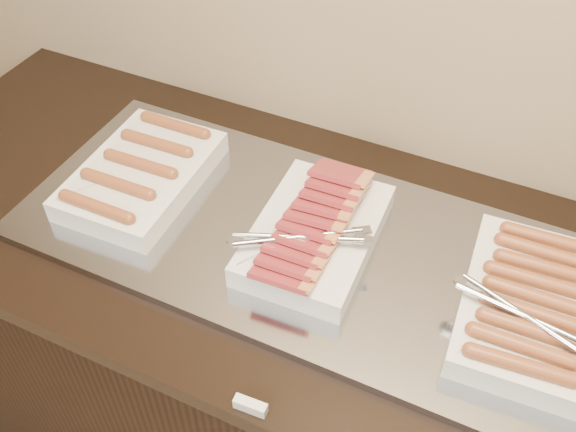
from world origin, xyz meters
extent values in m
cube|color=black|center=(0.00, 2.13, 0.43)|extent=(2.00, 0.70, 0.86)
cube|color=black|center=(0.00, 2.13, 0.88)|extent=(2.06, 0.76, 0.04)
cube|color=#9699A4|center=(-0.03, 2.13, 0.91)|extent=(1.20, 0.50, 0.02)
cube|color=silver|center=(-0.43, 2.13, 0.95)|extent=(0.24, 0.36, 0.05)
cylinder|color=#9B4A30|center=(-0.43, 1.99, 0.98)|extent=(0.15, 0.03, 0.03)
cylinder|color=#9B4A30|center=(-0.43, 2.06, 0.98)|extent=(0.16, 0.03, 0.03)
cylinder|color=#9B4A30|center=(-0.42, 2.13, 0.98)|extent=(0.16, 0.03, 0.03)
cylinder|color=#9B4A30|center=(-0.43, 2.20, 0.98)|extent=(0.16, 0.03, 0.03)
cylinder|color=#9B4A30|center=(-0.43, 2.27, 0.98)|extent=(0.15, 0.03, 0.03)
cube|color=silver|center=(-0.02, 2.13, 0.95)|extent=(0.24, 0.34, 0.05)
cube|color=#9B323E|center=(-0.02, 2.00, 0.97)|extent=(0.12, 0.09, 0.04)
cube|color=#9B323E|center=(-0.03, 2.03, 0.97)|extent=(0.11, 0.09, 0.04)
cube|color=#9B323E|center=(-0.03, 2.06, 0.98)|extent=(0.11, 0.09, 0.04)
cube|color=#9B323E|center=(-0.02, 2.09, 0.98)|extent=(0.11, 0.09, 0.04)
cube|color=#9B323E|center=(-0.03, 2.12, 0.98)|extent=(0.11, 0.09, 0.04)
cube|color=#9B323E|center=(-0.03, 2.14, 0.99)|extent=(0.12, 0.10, 0.04)
cube|color=#9B323E|center=(-0.02, 2.17, 0.99)|extent=(0.12, 0.10, 0.04)
cube|color=#9B323E|center=(-0.02, 2.20, 0.99)|extent=(0.11, 0.09, 0.04)
cube|color=#9B323E|center=(-0.02, 2.23, 0.99)|extent=(0.11, 0.09, 0.04)
cube|color=#9B323E|center=(-0.03, 2.26, 1.00)|extent=(0.11, 0.09, 0.04)
cube|color=silver|center=(0.39, 2.13, 0.95)|extent=(0.26, 0.37, 0.05)
cylinder|color=#9B4A30|center=(0.39, 1.98, 0.98)|extent=(0.16, 0.04, 0.03)
cylinder|color=#9B4A30|center=(0.39, 2.02, 0.98)|extent=(0.16, 0.03, 0.03)
cylinder|color=#9B4A30|center=(0.39, 2.06, 0.98)|extent=(0.16, 0.03, 0.03)
cylinder|color=#9B4A30|center=(0.39, 2.09, 0.98)|extent=(0.16, 0.03, 0.03)
cylinder|color=#9B4A30|center=(0.39, 2.13, 0.98)|extent=(0.16, 0.03, 0.03)
cylinder|color=#9B4A30|center=(0.38, 2.17, 0.98)|extent=(0.16, 0.03, 0.03)
cylinder|color=#9B4A30|center=(0.39, 2.20, 0.98)|extent=(0.16, 0.04, 0.03)
cylinder|color=#9B4A30|center=(0.38, 2.24, 0.98)|extent=(0.16, 0.03, 0.03)
cylinder|color=#9B4A30|center=(0.39, 2.28, 0.98)|extent=(0.16, 0.03, 0.03)
cube|color=silver|center=(0.02, 1.77, 0.91)|extent=(0.06, 0.02, 0.02)
camera|label=1|loc=(0.30, 1.34, 1.85)|focal=40.00mm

